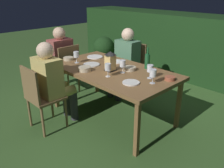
{
  "coord_description": "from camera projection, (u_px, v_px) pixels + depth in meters",
  "views": [
    {
      "loc": [
        2.16,
        -2.1,
        1.76
      ],
      "look_at": [
        0.0,
        0.0,
        0.51
      ],
      "focal_mm": 37.53,
      "sensor_mm": 36.0,
      "label": 1
    }
  ],
  "objects": [
    {
      "name": "ground_plane",
      "position": [
        112.0,
        116.0,
        3.45
      ],
      "size": [
        16.0,
        16.0,
        0.0
      ],
      "primitive_type": "plane",
      "color": "#385B28"
    },
    {
      "name": "dining_table",
      "position": [
        112.0,
        73.0,
        3.2
      ],
      "size": [
        1.77,
        0.98,
        0.73
      ],
      "color": "brown",
      "rests_on": "ground"
    },
    {
      "name": "chair_side_right_a",
      "position": [
        132.0,
        66.0,
        4.1
      ],
      "size": [
        0.42,
        0.4,
        0.87
      ],
      "color": "brown",
      "rests_on": "ground"
    },
    {
      "name": "person_in_green",
      "position": [
        125.0,
        60.0,
        3.91
      ],
      "size": [
        0.38,
        0.47,
        1.15
      ],
      "color": "#4C7A5B",
      "rests_on": "ground"
    },
    {
      "name": "chair_head_near",
      "position": [
        66.0,
        67.0,
        4.02
      ],
      "size": [
        0.4,
        0.42,
        0.87
      ],
      "color": "brown",
      "rests_on": "ground"
    },
    {
      "name": "person_in_rust",
      "position": [
        59.0,
        56.0,
        4.09
      ],
      "size": [
        0.48,
        0.38,
        1.15
      ],
      "color": "#9E4C47",
      "rests_on": "ground"
    },
    {
      "name": "chair_side_left_a",
      "position": [
        40.0,
        95.0,
        2.97
      ],
      "size": [
        0.42,
        0.4,
        0.87
      ],
      "color": "brown",
      "rests_on": "ground"
    },
    {
      "name": "person_in_mustard",
      "position": [
        53.0,
        80.0,
        3.03
      ],
      "size": [
        0.38,
        0.47,
        1.15
      ],
      "color": "tan",
      "rests_on": "ground"
    },
    {
      "name": "lantern_centerpiece",
      "position": [
        110.0,
        60.0,
        3.07
      ],
      "size": [
        0.15,
        0.15,
        0.27
      ],
      "color": "black",
      "rests_on": "dining_table"
    },
    {
      "name": "green_bottle_on_table",
      "position": [
        147.0,
        61.0,
        3.17
      ],
      "size": [
        0.07,
        0.07,
        0.29
      ],
      "color": "#195128",
      "rests_on": "dining_table"
    },
    {
      "name": "wine_glass_a",
      "position": [
        76.0,
        55.0,
        3.4
      ],
      "size": [
        0.08,
        0.08,
        0.17
      ],
      "color": "silver",
      "rests_on": "dining_table"
    },
    {
      "name": "wine_glass_b",
      "position": [
        122.0,
        64.0,
        3.0
      ],
      "size": [
        0.08,
        0.08,
        0.17
      ],
      "color": "silver",
      "rests_on": "dining_table"
    },
    {
      "name": "wine_glass_c",
      "position": [
        153.0,
        74.0,
        2.67
      ],
      "size": [
        0.08,
        0.08,
        0.17
      ],
      "color": "silver",
      "rests_on": "dining_table"
    },
    {
      "name": "wine_glass_d",
      "position": [
        108.0,
        68.0,
        2.87
      ],
      "size": [
        0.08,
        0.08,
        0.17
      ],
      "color": "silver",
      "rests_on": "dining_table"
    },
    {
      "name": "wine_glass_e",
      "position": [
        150.0,
        69.0,
        2.82
      ],
      "size": [
        0.08,
        0.08,
        0.17
      ],
      "color": "silver",
      "rests_on": "dining_table"
    },
    {
      "name": "plate_a",
      "position": [
        117.0,
        62.0,
        3.48
      ],
      "size": [
        0.2,
        0.2,
        0.01
      ],
      "primitive_type": "cylinder",
      "color": "white",
      "rests_on": "dining_table"
    },
    {
      "name": "plate_b",
      "position": [
        131.0,
        83.0,
        2.71
      ],
      "size": [
        0.2,
        0.2,
        0.01
      ],
      "primitive_type": "cylinder",
      "color": "silver",
      "rests_on": "dining_table"
    },
    {
      "name": "plate_c",
      "position": [
        95.0,
        57.0,
        3.71
      ],
      "size": [
        0.25,
        0.25,
        0.01
      ],
      "primitive_type": "cylinder",
      "color": "white",
      "rests_on": "dining_table"
    },
    {
      "name": "plate_d",
      "position": [
        91.0,
        65.0,
        3.34
      ],
      "size": [
        0.24,
        0.24,
        0.01
      ],
      "primitive_type": "cylinder",
      "color": "silver",
      "rests_on": "dining_table"
    },
    {
      "name": "bowl_olives",
      "position": [
        130.0,
        68.0,
        3.13
      ],
      "size": [
        0.17,
        0.17,
        0.05
      ],
      "color": "#BCAD8E",
      "rests_on": "dining_table"
    },
    {
      "name": "bowl_bread",
      "position": [
        170.0,
        78.0,
        2.8
      ],
      "size": [
        0.12,
        0.12,
        0.04
      ],
      "color": "#9E5138",
      "rests_on": "dining_table"
    },
    {
      "name": "bowl_salad",
      "position": [
        68.0,
        59.0,
        3.57
      ],
      "size": [
        0.15,
        0.15,
        0.04
      ],
      "color": "#BCAD8E",
      "rests_on": "dining_table"
    },
    {
      "name": "bowl_dip",
      "position": [
        85.0,
        69.0,
        3.1
      ],
      "size": [
        0.17,
        0.17,
        0.06
      ],
      "color": "#BCAD8E",
      "rests_on": "dining_table"
    },
    {
      "name": "side_table",
      "position": [
        185.0,
        57.0,
        4.81
      ],
      "size": [
        0.52,
        0.52,
        0.66
      ],
      "color": "#937047",
      "rests_on": "ground"
    },
    {
      "name": "ice_bucket",
      "position": [
        187.0,
        41.0,
        4.69
      ],
      "size": [
        0.26,
        0.26,
        0.34
      ],
      "color": "#B2B7BF",
      "rests_on": "side_table"
    },
    {
      "name": "hedge_backdrop",
      "position": [
        197.0,
        47.0,
        4.76
      ],
      "size": [
        5.97,
        0.9,
        1.26
      ],
      "primitive_type": "cube",
      "color": "#193816",
      "rests_on": "ground"
    },
    {
      "name": "potted_plant_by_hedge",
      "position": [
        104.0,
        48.0,
        5.61
      ],
      "size": [
        0.49,
        0.49,
        0.68
      ],
      "color": "#9E5133",
      "rests_on": "ground"
    }
  ]
}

